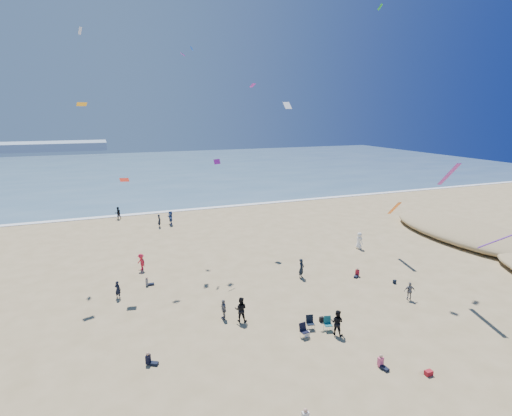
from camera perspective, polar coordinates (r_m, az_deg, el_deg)
name	(u,v)px	position (r m, az deg, el deg)	size (l,w,h in m)	color
ground	(275,406)	(23.57, 2.78, -26.36)	(220.00, 220.00, 0.00)	tan
ocean	(132,170)	(112.75, -17.25, 5.17)	(220.00, 100.00, 0.06)	#476B84
surf_line	(158,212)	(63.74, -13.83, -0.61)	(220.00, 1.20, 0.08)	white
standing_flyers	(209,255)	(41.35, -6.70, -6.71)	(34.81, 40.61, 1.93)	black
seated_group	(265,324)	(29.58, 1.31, -16.28)	(21.06, 20.30, 0.84)	white
chair_cluster	(314,326)	(29.51, 8.35, -16.33)	(2.70, 1.50, 1.00)	black
white_tote	(307,334)	(29.11, 7.30, -17.43)	(0.35, 0.20, 0.40)	white
black_backpack	(321,319)	(31.03, 9.34, -15.43)	(0.30, 0.22, 0.38)	black
cooler	(429,373)	(27.41, 23.44, -20.80)	(0.45, 0.30, 0.30)	#A51722
navy_bag	(395,282)	(38.85, 19.19, -9.92)	(0.28, 0.18, 0.34)	black
kites_aloft	(316,116)	(34.40, 8.53, 12.84)	(40.31, 38.53, 29.44)	blue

